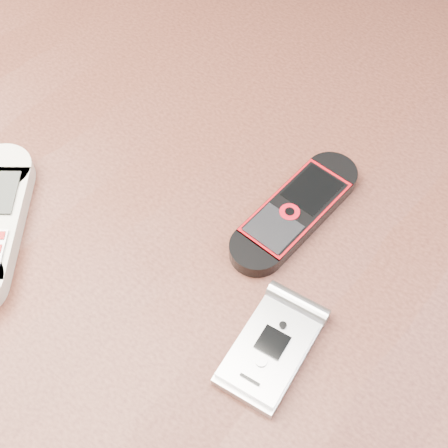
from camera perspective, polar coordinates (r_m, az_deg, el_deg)
table at (r=0.60m, az=-0.38°, el=-6.06°), size 1.20×0.80×0.75m
nokia_black_red at (r=0.51m, az=6.55°, el=1.22°), size 0.05×0.14×0.01m
motorola_razr at (r=0.45m, az=4.25°, el=-11.31°), size 0.06×0.10×0.01m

